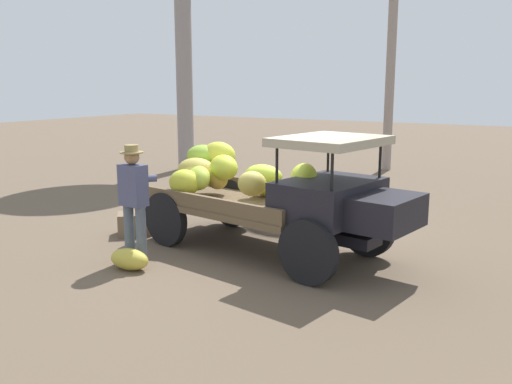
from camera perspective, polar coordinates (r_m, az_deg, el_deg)
ground_plane at (r=8.97m, az=1.79°, el=-5.69°), size 60.00×60.00×0.00m
truck at (r=8.44m, az=1.86°, el=-0.15°), size 4.62×2.35×1.88m
farmer at (r=8.18m, az=-12.58°, el=-0.41°), size 0.52×0.48×1.74m
wooden_crate at (r=9.87m, az=-12.48°, el=-3.24°), size 0.72×0.71×0.38m
loose_banana_bunch at (r=8.05m, az=-13.03°, el=-6.83°), size 0.64×0.38×0.31m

